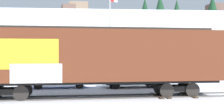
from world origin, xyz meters
TOP-DOWN VIEW (x-y plane):
  - ground_plane at (0.00, 0.00)m, footprint 260.00×260.00m
  - track at (0.71, -0.01)m, footprint 59.99×5.12m
  - freight_car at (0.85, -0.00)m, footprint 16.37×3.74m
  - flagpole at (2.72, 11.50)m, footprint 0.97×0.94m
  - hillside at (0.07, 63.66)m, footprint 148.01×39.69m
  - parked_car_blue at (-2.08, 5.33)m, footprint 4.86×2.17m
  - parked_car_black at (3.98, 5.17)m, footprint 4.88×2.36m

SIDE VIEW (x-z plane):
  - ground_plane at x=0.00m, z-range 0.00..0.00m
  - track at x=0.71m, z-range 0.00..0.08m
  - parked_car_blue at x=-2.08m, z-range 0.02..1.71m
  - parked_car_black at x=3.98m, z-range -0.01..1.75m
  - freight_car at x=0.85m, z-range 0.36..4.84m
  - flagpole at x=2.72m, z-range 0.99..10.28m
  - hillside at x=0.07m, z-range -2.40..15.30m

